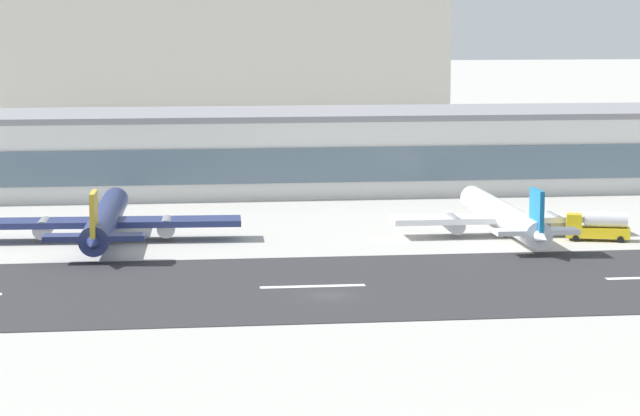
% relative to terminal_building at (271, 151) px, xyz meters
% --- Properties ---
extents(ground_plane, '(1400.00, 1400.00, 0.00)m').
position_rel_terminal_building_xyz_m(ground_plane, '(-1.42, -89.30, -6.90)').
color(ground_plane, '#B2AFA8').
extents(runway_strip, '(800.00, 36.67, 0.08)m').
position_rel_terminal_building_xyz_m(runway_strip, '(-1.42, -84.25, -6.86)').
color(runway_strip, '#2D2D30').
rests_on(runway_strip, ground_plane).
extents(runway_centreline_dash_4, '(12.00, 1.20, 0.01)m').
position_rel_terminal_building_xyz_m(runway_centreline_dash_4, '(-2.72, -84.25, -6.81)').
color(runway_centreline_dash_4, white).
rests_on(runway_centreline_dash_4, runway_strip).
extents(terminal_building, '(221.45, 27.08, 13.79)m').
position_rel_terminal_building_xyz_m(terminal_building, '(0.00, 0.00, 0.00)').
color(terminal_building, silver).
rests_on(terminal_building, ground_plane).
extents(distant_hotel_block, '(144.37, 37.20, 41.30)m').
position_rel_terminal_building_xyz_m(distant_hotel_block, '(-12.53, 142.81, 13.75)').
color(distant_hotel_block, beige).
rests_on(distant_hotel_block, ground_plane).
extents(airliner_gold_tail_gate_0, '(37.00, 42.85, 8.94)m').
position_rel_terminal_building_xyz_m(airliner_gold_tail_gate_0, '(-27.04, -50.85, -4.05)').
color(airliner_gold_tail_gate_0, navy).
rests_on(airliner_gold_tail_gate_0, ground_plane).
extents(airliner_blue_tail_gate_1, '(31.67, 41.08, 8.58)m').
position_rel_terminal_building_xyz_m(airliner_blue_tail_gate_1, '(27.87, -53.23, -4.16)').
color(airliner_blue_tail_gate_1, silver).
rests_on(airliner_blue_tail_gate_1, ground_plane).
extents(service_fuel_truck_1, '(8.89, 4.79, 3.95)m').
position_rel_terminal_building_xyz_m(service_fuel_truck_1, '(39.46, -58.11, -4.87)').
color(service_fuel_truck_1, gold).
rests_on(service_fuel_truck_1, ground_plane).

